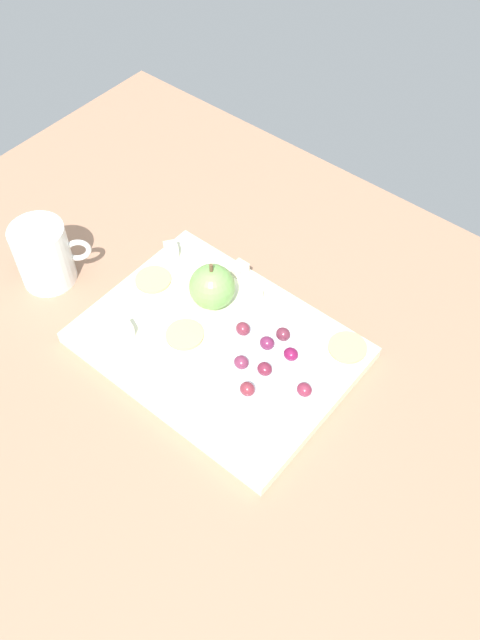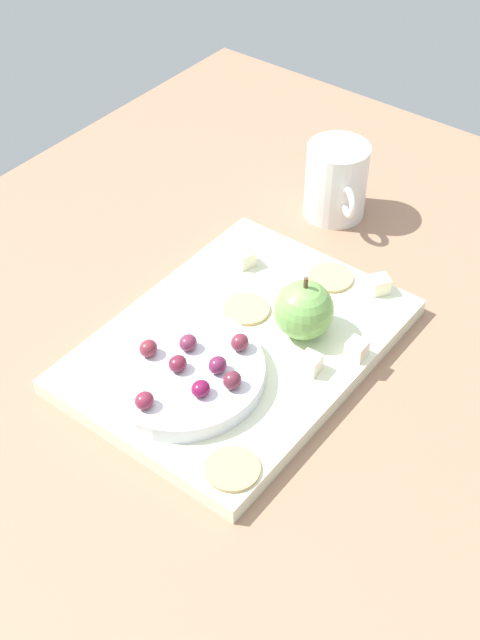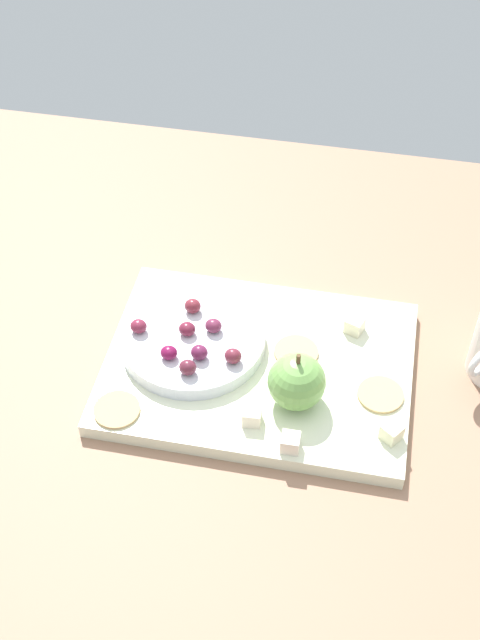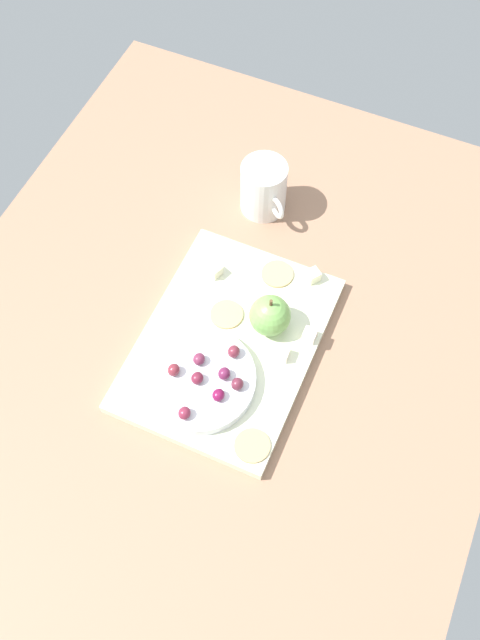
{
  "view_description": "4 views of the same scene",
  "coord_description": "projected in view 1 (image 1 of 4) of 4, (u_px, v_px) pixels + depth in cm",
  "views": [
    {
      "loc": [
        -38.31,
        37.44,
        77.88
      ],
      "look_at": [
        -3.53,
        -4.91,
        8.21
      ],
      "focal_mm": 37.31,
      "sensor_mm": 36.0,
      "label": 1
    },
    {
      "loc": [
        -54.28,
        -42.47,
        69.58
      ],
      "look_at": [
        -3.2,
        -3.27,
        9.38
      ],
      "focal_mm": 47.84,
      "sensor_mm": 36.0,
      "label": 2
    },
    {
      "loc": [
        8.56,
        -66.99,
        81.5
      ],
      "look_at": [
        -4.73,
        0.83,
        8.45
      ],
      "focal_mm": 47.99,
      "sensor_mm": 36.0,
      "label": 3
    },
    {
      "loc": [
        -47.89,
        -24.34,
        102.88
      ],
      "look_at": [
        0.64,
        -3.04,
        8.13
      ],
      "focal_mm": 39.58,
      "sensor_mm": 36.0,
      "label": 4
    }
  ],
  "objects": [
    {
      "name": "grape_3",
      "position": [
        291.0,
        354.0,
        0.86
      ],
      "size": [
        1.99,
        1.79,
        1.6
      ],
      "primitive_type": "ellipsoid",
      "color": "maroon",
      "rests_on": "serving_dish"
    },
    {
      "name": "cheese_cube_2",
      "position": [
        171.0,
        250.0,
        1.0
      ],
      "size": [
        2.8,
        2.8,
        2.0
      ],
      "primitive_type": "cube",
      "rotation": [
        0.0,
        0.0,
        0.93
      ],
      "color": "#F7F2C2",
      "rests_on": "platter"
    },
    {
      "name": "apple_whole",
      "position": [
        212.0,
        287.0,
        0.92
      ],
      "size": [
        6.52,
        6.52,
        6.52
      ],
      "primitive_type": "sphere",
      "color": "#73AB51",
      "rests_on": "platter"
    },
    {
      "name": "table",
      "position": [
        198.0,
        358.0,
        0.93
      ],
      "size": [
        111.37,
        90.68,
        3.03
      ],
      "primitive_type": "cube",
      "color": "#966E55",
      "rests_on": "ground"
    },
    {
      "name": "grape_1",
      "position": [
        247.0,
        389.0,
        0.82
      ],
      "size": [
        1.99,
        1.79,
        1.8
      ],
      "primitive_type": "ellipsoid",
      "color": "maroon",
      "rests_on": "serving_dish"
    },
    {
      "name": "grape_7",
      "position": [
        243.0,
        329.0,
        0.88
      ],
      "size": [
        1.99,
        1.79,
        1.85
      ],
      "primitive_type": "ellipsoid",
      "color": "maroon",
      "rests_on": "serving_dish"
    },
    {
      "name": "grape_2",
      "position": [
        267.0,
        343.0,
        0.87
      ],
      "size": [
        1.99,
        1.79,
        1.79
      ],
      "primitive_type": "ellipsoid",
      "color": "#662043",
      "rests_on": "serving_dish"
    },
    {
      "name": "cracker_0",
      "position": [
        348.0,
        347.0,
        0.9
      ],
      "size": [
        5.28,
        5.28,
        0.4
      ],
      "primitive_type": "cylinder",
      "color": "tan",
      "rests_on": "platter"
    },
    {
      "name": "cup",
      "position": [
        44.0,
        255.0,
        0.96
      ],
      "size": [
        8.72,
        9.91,
        9.94
      ],
      "color": "white",
      "rests_on": "table"
    },
    {
      "name": "cracker_1",
      "position": [
        184.0,
        335.0,
        0.91
      ],
      "size": [
        5.28,
        5.28,
        0.4
      ],
      "primitive_type": "cylinder",
      "color": "tan",
      "rests_on": "platter"
    },
    {
      "name": "cheese_cube_3",
      "position": [
        240.0,
        269.0,
        0.97
      ],
      "size": [
        2.03,
        2.03,
        2.0
      ],
      "primitive_type": "cube",
      "rotation": [
        0.0,
        0.0,
        0.01
      ],
      "color": "#F0E1CA",
      "rests_on": "platter"
    },
    {
      "name": "grape_6",
      "position": [
        304.0,
        390.0,
        0.82
      ],
      "size": [
        1.99,
        1.79,
        1.7
      ],
      "primitive_type": "ellipsoid",
      "color": "maroon",
      "rests_on": "serving_dish"
    },
    {
      "name": "serving_dish",
      "position": [
        260.0,
        375.0,
        0.86
      ],
      "size": [
        17.37,
        17.37,
        1.9
      ],
      "primitive_type": "cylinder",
      "color": "silver",
      "rests_on": "platter"
    },
    {
      "name": "platter",
      "position": [
        218.0,
        345.0,
        0.91
      ],
      "size": [
        35.86,
        26.24,
        1.93
      ],
      "primitive_type": "cube",
      "color": "#E6E9C8",
      "rests_on": "table"
    },
    {
      "name": "grape_5",
      "position": [
        283.0,
        334.0,
        0.88
      ],
      "size": [
        1.99,
        1.79,
        1.87
      ],
      "primitive_type": "ellipsoid",
      "color": "maroon",
      "rests_on": "serving_dish"
    },
    {
      "name": "apple_stem",
      "position": [
        211.0,
        268.0,
        0.89
      ],
      "size": [
        0.5,
        0.5,
        1.2
      ],
      "primitive_type": "cylinder",
      "color": "brown",
      "rests_on": "apple_whole"
    },
    {
      "name": "grape_4",
      "position": [
        241.0,
        363.0,
        0.85
      ],
      "size": [
        1.99,
        1.79,
        1.69
      ],
      "primitive_type": "ellipsoid",
      "color": "#6D2842",
      "rests_on": "serving_dish"
    },
    {
      "name": "cracker_2",
      "position": [
        153.0,
        280.0,
        0.97
      ],
      "size": [
        5.28,
        5.28,
        0.4
      ],
      "primitive_type": "cylinder",
      "color": "tan",
      "rests_on": "platter"
    },
    {
      "name": "cheese_cube_1",
      "position": [
        253.0,
        296.0,
        0.94
      ],
      "size": [
        2.12,
        2.12,
        2.0
      ],
      "primitive_type": "cube",
      "rotation": [
        0.0,
        0.0,
        0.06
      ],
      "color": "#F9E7CA",
      "rests_on": "platter"
    },
    {
      "name": "cheese_cube_0",
      "position": [
        125.0,
        330.0,
        0.9
      ],
      "size": [
        2.58,
        2.58,
        2.0
      ],
      "primitive_type": "cube",
      "rotation": [
        0.0,
        0.0,
        1.21
      ],
      "color": "#F3E6C4",
      "rests_on": "platter"
    },
    {
      "name": "grape_0",
      "position": [
        265.0,
        369.0,
        0.84
      ],
      "size": [
        1.99,
        1.79,
        1.66
      ],
      "primitive_type": "ellipsoid",
      "color": "maroon",
      "rests_on": "serving_dish"
    }
  ]
}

